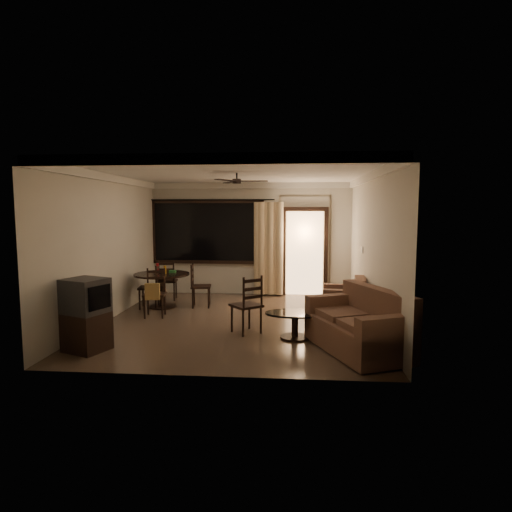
# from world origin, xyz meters

# --- Properties ---
(ground) EXTENTS (5.50, 5.50, 0.00)m
(ground) POSITION_xyz_m (0.00, 0.00, 0.00)
(ground) COLOR #7F6651
(ground) RESTS_ON ground
(room_shell) EXTENTS (5.50, 6.70, 5.50)m
(room_shell) POSITION_xyz_m (0.59, 1.77, 1.83)
(room_shell) COLOR beige
(room_shell) RESTS_ON ground
(dining_table) EXTENTS (1.20, 1.20, 0.97)m
(dining_table) POSITION_xyz_m (-1.79, 1.07, 0.59)
(dining_table) COLOR black
(dining_table) RESTS_ON ground
(dining_chair_west) EXTENTS (0.47, 0.47, 0.95)m
(dining_chair_west) POSITION_xyz_m (-2.04, 0.96, 0.28)
(dining_chair_west) COLOR black
(dining_chair_west) RESTS_ON ground
(dining_chair_east) EXTENTS (0.47, 0.47, 0.95)m
(dining_chair_east) POSITION_xyz_m (-0.97, 1.18, 0.28)
(dining_chair_east) COLOR black
(dining_chair_east) RESTS_ON ground
(dining_chair_south) EXTENTS (0.47, 0.52, 0.95)m
(dining_chair_south) POSITION_xyz_m (-1.68, 0.22, 0.31)
(dining_chair_south) COLOR black
(dining_chair_south) RESTS_ON ground
(dining_chair_north) EXTENTS (0.47, 0.47, 0.95)m
(dining_chair_north) POSITION_xyz_m (-1.90, 1.85, 0.28)
(dining_chair_north) COLOR black
(dining_chair_north) RESTS_ON ground
(tv_cabinet) EXTENTS (0.72, 0.69, 1.10)m
(tv_cabinet) POSITION_xyz_m (-2.05, -1.89, 0.55)
(tv_cabinet) COLOR black
(tv_cabinet) RESTS_ON ground
(sofa) EXTENTS (1.52, 1.95, 0.92)m
(sofa) POSITION_xyz_m (2.06, -1.59, 0.37)
(sofa) COLOR #452420
(sofa) RESTS_ON ground
(armchair) EXTENTS (0.87, 0.87, 0.80)m
(armchair) POSITION_xyz_m (2.10, 0.38, 0.33)
(armchair) COLOR #452420
(armchair) RESTS_ON ground
(coffee_table) EXTENTS (0.99, 0.59, 0.43)m
(coffee_table) POSITION_xyz_m (1.09, -1.01, 0.29)
(coffee_table) COLOR black
(coffee_table) RESTS_ON ground
(side_chair) EXTENTS (0.63, 0.63, 1.01)m
(side_chair) POSITION_xyz_m (0.26, -0.76, 0.30)
(side_chair) COLOR black
(side_chair) RESTS_ON ground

